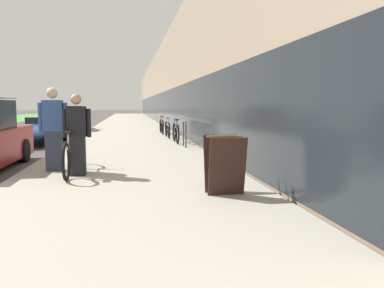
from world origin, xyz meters
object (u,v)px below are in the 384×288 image
Objects in this scene: person_rider at (77,135)px; vintage_roadster_curbside at (38,133)px; parked_sedan_far at (66,120)px; cruiser_bike_nearest at (176,132)px; person_bystander at (53,129)px; tandem_bicycle at (73,154)px; bike_rack_hoop at (185,131)px; sandwich_board_sign at (224,164)px; cruiser_bike_farthest at (162,126)px; cruiser_bike_middle at (167,129)px.

person_rider reaches higher than vintage_roadster_curbside.
vintage_roadster_curbside is at bearing -90.24° from parked_sedan_far.
cruiser_bike_nearest is 9.26m from parked_sedan_far.
person_bystander is 1.02× the size of cruiser_bike_nearest.
tandem_bicycle is 0.57× the size of vintage_roadster_curbside.
bike_rack_hoop is at bearing -60.67° from parked_sedan_far.
sandwich_board_sign is (2.42, -1.92, -0.34)m from person_rider.
tandem_bicycle is 1.42× the size of cruiser_bike_nearest.
tandem_bicycle is at bearing 139.04° from sandwich_board_sign.
cruiser_bike_farthest is 12.28m from sandwich_board_sign.
bike_rack_hoop is (2.89, 4.28, 0.14)m from tandem_bicycle.
person_rider is at bearing 141.58° from sandwich_board_sign.
person_bystander is 5.16m from bike_rack_hoop.
cruiser_bike_farthest is (2.51, 10.36, -0.43)m from person_rider.
person_bystander is 2.03× the size of bike_rack_hoop.
person_bystander reaches higher than person_rider.
sandwich_board_sign reaches higher than bike_rack_hoop.
tandem_bicycle is 1.33× the size of cruiser_bike_farthest.
cruiser_bike_middle is 0.44× the size of parked_sedan_far.
vintage_roadster_curbside is (-5.09, 1.46, -0.05)m from cruiser_bike_nearest.
bike_rack_hoop is at bearing -85.72° from cruiser_bike_nearest.
cruiser_bike_middle is at bearing 89.11° from sandwich_board_sign.
bike_rack_hoop is 5.79m from cruiser_bike_farthest.
cruiser_bike_nearest is (-0.11, 1.44, -0.14)m from bike_rack_hoop.
parked_sedan_far is at bearing 107.10° from sandwich_board_sign.
sandwich_board_sign is at bearing -91.69° from cruiser_bike_nearest.
bike_rack_hoop is 1.45m from cruiser_bike_nearest.
parked_sedan_far is (-4.83, 15.69, 0.08)m from sandwich_board_sign.
tandem_bicycle is 1.52× the size of person_rider.
parked_sedan_far is (-2.28, 13.48, 0.16)m from tandem_bicycle.
parked_sedan_far is (-5.17, 9.20, 0.02)m from bike_rack_hoop.
person_rider is 13.98m from parked_sedan_far.
sandwich_board_sign is (-0.16, -10.17, 0.09)m from cruiser_bike_middle.
cruiser_bike_farthest is 1.99× the size of sandwich_board_sign.
person_rider is 0.38× the size of parked_sedan_far.
sandwich_board_sign is (2.96, -2.54, -0.41)m from person_bystander.
sandwich_board_sign reaches higher than cruiser_bike_nearest.
tandem_bicycle is 2.83× the size of bike_rack_hoop.
tandem_bicycle is at bearing -72.20° from vintage_roadster_curbside.
parked_sedan_far reaches higher than sandwich_board_sign.
tandem_bicycle is 6.36m from cruiser_bike_nearest.
person_bystander reaches higher than cruiser_bike_nearest.
person_rider reaches higher than cruiser_bike_nearest.
vintage_roadster_curbside is at bearing 163.99° from cruiser_bike_nearest.
cruiser_bike_nearest is at bearing 64.07° from tandem_bicycle.
sandwich_board_sign is (-0.23, -7.93, 0.08)m from cruiser_bike_nearest.
tandem_bicycle is 0.72m from person_bystander.
cruiser_bike_middle is 2.11m from cruiser_bike_farthest.
parked_sedan_far is (-4.92, 3.41, 0.17)m from cruiser_bike_farthest.
person_rider is at bearing -113.78° from cruiser_bike_nearest.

